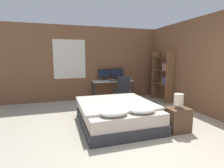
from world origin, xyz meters
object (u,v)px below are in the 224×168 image
Objects in this scene: office_chair at (122,93)px; monitor_left at (104,74)px; monitor_right at (117,73)px; bookshelf at (164,74)px; keyboard at (114,81)px; nightstand at (178,120)px; computer_mouse at (122,80)px; bedside_lamp at (179,100)px; desk at (112,83)px; bed at (117,113)px.

monitor_left is at bearing 109.21° from office_chair.
monitor_right is 1.74m from bookshelf.
bookshelf is (1.45, -0.97, 0.02)m from monitor_right.
bookshelf reaches higher than office_chair.
bookshelf is (1.96, -0.97, 0.02)m from monitor_left.
bookshelf reaches higher than monitor_right.
monitor_left is 1.17× the size of keyboard.
nightstand is 1.08× the size of monitor_right.
monitor_left is 0.71m from computer_mouse.
monitor_right is (-0.21, 3.34, 0.28)m from bedside_lamp.
office_chair is (-0.20, -0.59, -0.36)m from computer_mouse.
monitor_right is (0.26, 0.20, 0.33)m from desk.
keyboard is at bearing -123.30° from monitor_right.
bedside_lamp is 0.17× the size of bookshelf.
bedside_lamp is 0.76× the size of keyboard.
bedside_lamp is at bearing -81.59° from desk.
monitor_left is (-0.26, 0.20, 0.33)m from desk.
bedside_lamp is 0.65× the size of monitor_left.
bookshelf reaches higher than monitor_left.
office_chair is (0.09, -0.79, -0.25)m from desk.
computer_mouse is (-0.17, 2.95, 0.06)m from bedside_lamp.
office_chair is 0.54× the size of bookshelf.
bed is at bearing -98.79° from monitor_left.
monitor_right is (0.51, 0.00, 0.00)m from monitor_left.
computer_mouse is (0.29, 0.00, 0.01)m from keyboard.
bookshelf is at bearing 34.36° from bed.
keyboard is (0.65, 2.19, 0.48)m from bed.
desk is at bearing 90.00° from keyboard.
computer_mouse is 1.54m from bookshelf.
desk is at bearing 98.41° from nightstand.
desk is at bearing -142.48° from monitor_right.
bedside_lamp reaches higher than nightstand.
monitor_right is at bearing 70.56° from bed.
monitor_left is (-0.72, 3.34, 0.28)m from bedside_lamp.
monitor_right is at bearing 56.70° from keyboard.
bed is 4.16× the size of monitor_right.
bookshelf is at bearing -18.77° from keyboard.
desk reaches higher than nightstand.
nightstand is 0.53× the size of office_chair.
keyboard is at bearing 180.00° from computer_mouse.
office_chair reaches higher than bedside_lamp.
bookshelf is (1.24, 2.37, 0.73)m from nightstand.
keyboard reaches higher than nightstand.
nightstand is 3.49m from monitor_left.
office_chair is 1.72m from bookshelf.
office_chair is at bearing 65.12° from bed.
office_chair reaches higher than computer_mouse.
nightstand is 2.78m from bookshelf.
bookshelf is at bearing -22.28° from computer_mouse.
desk is 1.56× the size of office_chair.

